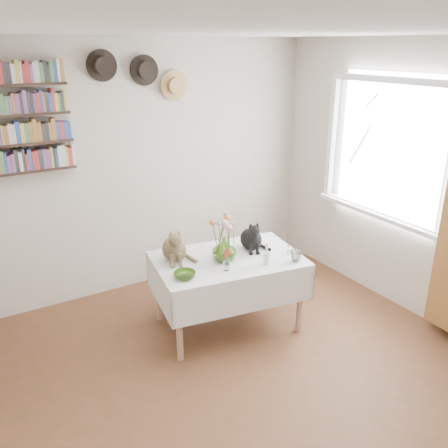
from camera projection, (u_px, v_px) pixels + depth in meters
room at (268, 248)px, 2.93m from camera, size 4.08×4.58×2.58m
window at (386, 161)px, 4.47m from camera, size 0.12×1.52×1.32m
dining_table at (228, 275)px, 4.20m from camera, size 1.38×1.01×0.68m
tabby_cat at (174, 243)px, 4.03m from camera, size 0.30×0.34×0.33m
black_cat at (251, 234)px, 4.27m from camera, size 0.27×0.31×0.30m
flower_vase at (224, 250)px, 4.04m from camera, size 0.23×0.23×0.21m
green_bowl at (185, 275)px, 3.77m from camera, size 0.22×0.22×0.05m
drinking_glass at (296, 256)px, 4.06m from camera, size 0.11×0.11×0.10m
candlestick at (266, 257)px, 4.00m from camera, size 0.05×0.05×0.19m
berry_jar at (226, 259)px, 3.88m from camera, size 0.06×0.06×0.22m
porcelain_figurine at (288, 250)px, 4.21m from camera, size 0.04×0.04×0.09m
flower_bouquet at (224, 224)px, 3.96m from camera, size 0.17×0.13×0.39m
bookshelf_unit at (7, 120)px, 3.91m from camera, size 1.00×0.16×0.91m
wall_hats at (142, 74)px, 4.41m from camera, size 0.98×0.09×0.48m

